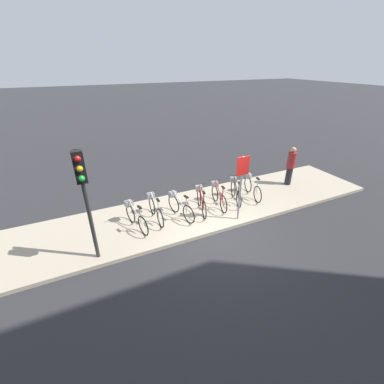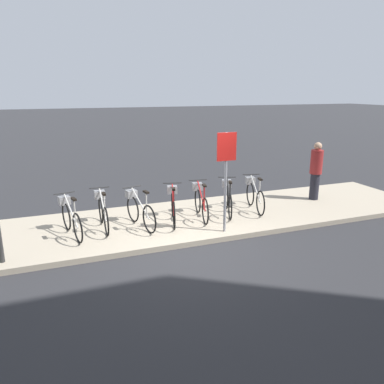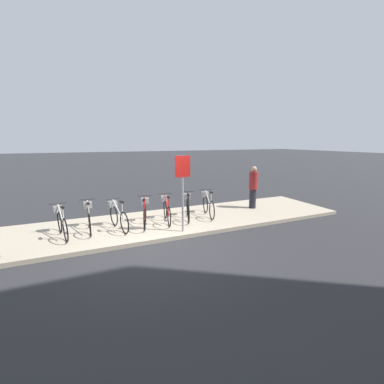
# 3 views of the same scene
# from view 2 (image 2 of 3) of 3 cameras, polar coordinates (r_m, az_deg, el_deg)

# --- Properties ---
(ground_plane) EXTENTS (120.00, 120.00, 0.00)m
(ground_plane) POSITION_cam_2_polar(r_m,az_deg,el_deg) (7.94, -0.14, -8.38)
(ground_plane) COLOR #2D2D30
(sidewalk) EXTENTS (14.07, 2.91, 0.12)m
(sidewalk) POSITION_cam_2_polar(r_m,az_deg,el_deg) (9.20, -3.33, -4.58)
(sidewalk) COLOR #B7A88E
(sidewalk) RESTS_ON ground_plane
(parked_bicycle_0) EXTENTS (0.50, 1.49, 0.93)m
(parked_bicycle_0) POSITION_cam_2_polar(r_m,az_deg,el_deg) (8.54, -18.08, -3.55)
(parked_bicycle_0) COLOR black
(parked_bicycle_0) RESTS_ON sidewalk
(parked_bicycle_1) EXTENTS (0.46, 1.52, 0.93)m
(parked_bicycle_1) POSITION_cam_2_polar(r_m,az_deg,el_deg) (8.78, -13.47, -2.68)
(parked_bicycle_1) COLOR black
(parked_bicycle_1) RESTS_ON sidewalk
(parked_bicycle_2) EXTENTS (0.50, 1.49, 0.93)m
(parked_bicycle_2) POSITION_cam_2_polar(r_m,az_deg,el_deg) (8.72, -8.12, -2.52)
(parked_bicycle_2) COLOR black
(parked_bicycle_2) RESTS_ON sidewalk
(parked_bicycle_3) EXTENTS (0.56, 1.47, 0.93)m
(parked_bicycle_3) POSITION_cam_2_polar(r_m,az_deg,el_deg) (8.95, -2.91, -1.91)
(parked_bicycle_3) COLOR black
(parked_bicycle_3) RESTS_ON sidewalk
(parked_bicycle_4) EXTENTS (0.46, 1.50, 0.93)m
(parked_bicycle_4) POSITION_cam_2_polar(r_m,az_deg,el_deg) (9.24, 1.29, -1.33)
(parked_bicycle_4) COLOR black
(parked_bicycle_4) RESTS_ON sidewalk
(parked_bicycle_5) EXTENTS (0.65, 1.44, 0.93)m
(parked_bicycle_5) POSITION_cam_2_polar(r_m,az_deg,el_deg) (9.58, 5.50, -0.78)
(parked_bicycle_5) COLOR black
(parked_bicycle_5) RESTS_ON sidewalk
(parked_bicycle_6) EXTENTS (0.50, 1.49, 0.93)m
(parked_bicycle_6) POSITION_cam_2_polar(r_m,az_deg,el_deg) (9.98, 9.46, -0.25)
(parked_bicycle_6) COLOR black
(parked_bicycle_6) RESTS_ON sidewalk
(pedestrian) EXTENTS (0.34, 0.34, 1.65)m
(pedestrian) POSITION_cam_2_polar(r_m,az_deg,el_deg) (11.20, 18.35, 3.23)
(pedestrian) COLOR #23232D
(pedestrian) RESTS_ON sidewalk
(sign_post) EXTENTS (0.44, 0.07, 2.21)m
(sign_post) POSITION_cam_2_polar(r_m,az_deg,el_deg) (8.04, 5.21, 4.06)
(sign_post) COLOR #99999E
(sign_post) RESTS_ON sidewalk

